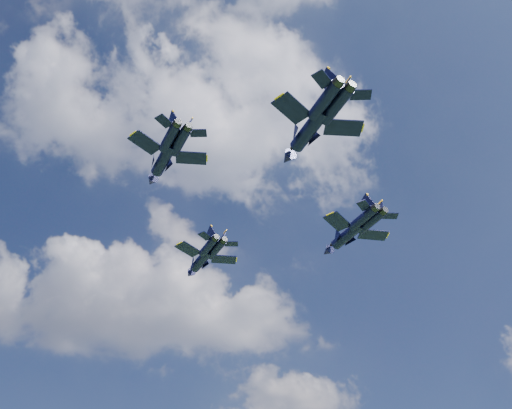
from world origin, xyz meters
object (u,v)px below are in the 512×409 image
object	(u,v)px
jet_left	(163,161)
jet_right	(346,236)
jet_lead	(201,261)
jet_slot	(307,132)

from	to	relation	value
jet_left	jet_right	distance (m)	33.20
jet_lead	jet_slot	bearing A→B (deg)	-89.77
jet_lead	jet_slot	xyz separation A→B (m)	(14.48, -32.74, 0.51)
jet_lead	jet_slot	size ratio (longest dim) A/B	0.85
jet_left	jet_slot	xyz separation A→B (m)	(20.07, -7.45, -0.08)
jet_left	jet_right	bearing A→B (deg)	3.84
jet_lead	jet_left	bearing A→B (deg)	-126.09
jet_slot	jet_right	bearing A→B (deg)	45.00
jet_left	jet_lead	bearing A→B (deg)	55.22
jet_right	jet_slot	distance (m)	24.15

